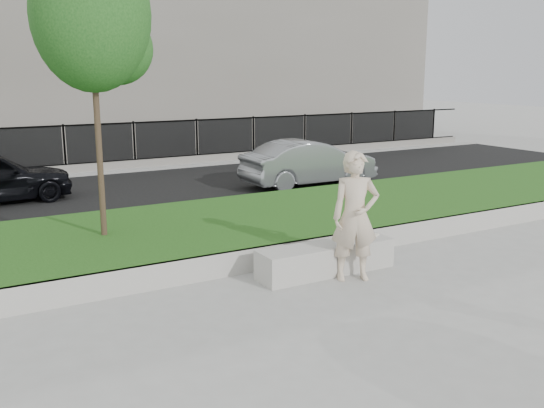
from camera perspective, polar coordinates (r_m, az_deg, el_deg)
ground at (r=9.05m, az=0.52°, el=-8.36°), size 90.00×90.00×0.00m
grass_bank at (r=11.55m, az=-7.01°, el=-2.78°), size 34.00×4.00×0.40m
grass_kerb at (r=9.85m, az=-2.55°, el=-5.40°), size 34.00×0.08×0.40m
street at (r=16.68m, az=-14.37°, el=1.00°), size 34.00×7.00×0.04m
far_pavement at (r=20.99m, az=-17.71°, el=3.20°), size 34.00×3.00×0.12m
iron_fence at (r=19.95m, az=-17.18°, el=4.19°), size 32.00×0.30×1.50m
building_facade at (r=27.69m, az=-21.64°, el=15.29°), size 34.00×10.00×10.00m
stone_bench at (r=9.88m, az=5.11°, el=-5.14°), size 2.35×0.59×0.48m
man at (r=9.43m, az=7.83°, el=-1.17°), size 0.87×0.74×2.03m
book at (r=10.40m, az=9.41°, el=-2.90°), size 0.28×0.26×0.03m
young_tree at (r=10.75m, az=-16.30°, el=16.26°), size 2.03×1.94×4.98m
car_silver at (r=17.14m, az=3.52°, el=3.91°), size 3.88×1.36×1.28m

